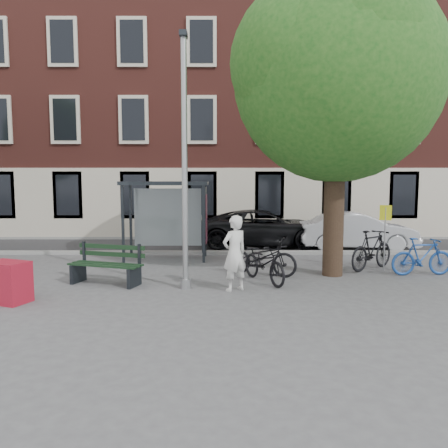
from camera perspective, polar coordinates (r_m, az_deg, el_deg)
name	(u,v)px	position (r m, az deg, el deg)	size (l,w,h in m)	color
ground	(186,288)	(10.93, -5.02, -8.38)	(90.00, 90.00, 0.00)	#4C4C4F
road	(200,246)	(17.79, -3.12, -2.85)	(40.00, 4.00, 0.01)	#28282B
curb_near	(197,252)	(15.81, -3.49, -3.74)	(40.00, 0.25, 0.12)	gray
curb_far	(203,238)	(19.76, -2.82, -1.82)	(40.00, 0.25, 0.12)	gray
building_row	(205,98)	(23.97, -2.44, 16.18)	(30.00, 8.00, 14.00)	brown
lamppost	(185,175)	(10.60, -5.16, 6.37)	(0.28, 0.35, 6.11)	#9EA0A3
tree_right	(339,69)	(12.69, 14.79, 19.02)	(5.76, 5.60, 8.20)	black
bus_shelter	(177,202)	(14.76, -6.10, 2.83)	(2.85, 1.45, 2.62)	#1E2328
painter	(235,253)	(10.50, 1.39, -3.85)	(0.67, 0.44, 1.83)	silver
bench	(107,266)	(11.66, -15.06, -5.38)	(2.01, 1.16, 0.99)	#1E2328
bike_a	(261,256)	(12.28, 4.91, -4.25)	(0.71, 2.04, 1.07)	black
bike_b	(422,257)	(13.43, 24.46, -3.89)	(0.50, 1.78, 1.07)	navy
bike_c	(264,263)	(11.46, 5.28, -5.09)	(0.68, 1.95, 1.02)	black
bike_d	(372,250)	(13.71, 18.75, -3.22)	(0.56, 2.00, 1.20)	black
car_dark	(264,228)	(17.73, 5.21, -0.51)	(2.44, 5.29, 1.47)	black
car_silver	(358,231)	(17.46, 17.05, -0.90)	(1.52, 4.36, 1.43)	#B4B6BD
red_stand	(7,282)	(10.70, -26.45, -6.81)	(0.90, 0.60, 0.90)	maroon
bucket_a	(79,272)	(12.58, -18.41, -5.94)	(0.28, 0.28, 0.36)	silver
bucket_b	(6,277)	(12.57, -26.59, -6.26)	(0.28, 0.28, 0.36)	white
notice_sign	(385,223)	(13.56, 20.32, 0.09)	(0.32, 0.16, 1.94)	#9EA0A3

